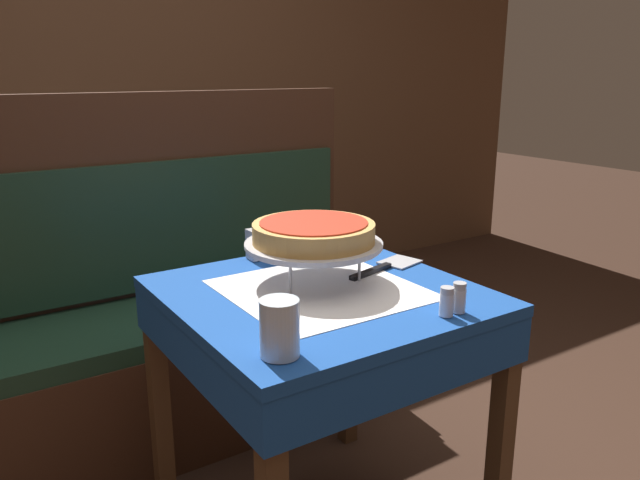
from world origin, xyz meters
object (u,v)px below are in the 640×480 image
object	(u,v)px
water_glass_near	(280,328)
pepper_shaker	(459,298)
dining_table_front	(321,325)
deep_dish_pizza	(314,232)
dining_table_rear	(76,224)
pizza_server	(386,266)
pizza_pan_stand	(314,246)
napkin_holder	(264,243)
condiment_caddy	(53,192)
booth_bench	(160,342)
salt_shaker	(447,302)

from	to	relation	value
water_glass_near	pepper_shaker	bearing A→B (deg)	-3.69
dining_table_front	deep_dish_pizza	world-z (taller)	deep_dish_pizza
dining_table_rear	pepper_shaker	xyz separation A→B (m)	(0.44, -1.92, 0.16)
pizza_server	pizza_pan_stand	bearing A→B (deg)	177.24
napkin_holder	condiment_caddy	distance (m)	1.33
napkin_holder	condiment_caddy	bearing A→B (deg)	105.33
dining_table_front	pizza_pan_stand	bearing A→B (deg)	74.74
deep_dish_pizza	dining_table_front	bearing A→B (deg)	-105.26
pizza_pan_stand	condiment_caddy	size ratio (longest dim) A/B	2.13
deep_dish_pizza	napkin_holder	distance (m)	0.28
deep_dish_pizza	napkin_holder	size ratio (longest dim) A/B	3.20
dining_table_front	booth_bench	bearing A→B (deg)	104.17
condiment_caddy	pizza_server	bearing A→B (deg)	-69.26
dining_table_front	booth_bench	size ratio (longest dim) A/B	0.44
booth_bench	pizza_server	size ratio (longest dim) A/B	6.07
booth_bench	pizza_pan_stand	size ratio (longest dim) A/B	4.67
dining_table_front	salt_shaker	bearing A→B (deg)	-64.91
dining_table_rear	napkin_holder	world-z (taller)	napkin_holder
dining_table_rear	pizza_pan_stand	distance (m)	1.59
pizza_server	pepper_shaker	world-z (taller)	pepper_shaker
dining_table_rear	pizza_pan_stand	bearing A→B (deg)	-80.08
dining_table_front	napkin_holder	distance (m)	0.36
dining_table_front	napkin_holder	xyz separation A→B (m)	(0.01, 0.33, 0.15)
napkin_holder	condiment_caddy	xyz separation A→B (m)	(-0.35, 1.28, -0.02)
pizza_server	pepper_shaker	size ratio (longest dim) A/B	3.89
dining_table_rear	deep_dish_pizza	world-z (taller)	deep_dish_pizza
booth_bench	pizza_server	world-z (taller)	booth_bench
salt_shaker	napkin_holder	world-z (taller)	napkin_holder
pizza_server	napkin_holder	distance (m)	0.37
pizza_server	salt_shaker	distance (m)	0.37
pizza_server	salt_shaker	world-z (taller)	salt_shaker
pizza_pan_stand	water_glass_near	world-z (taller)	water_glass_near
pizza_pan_stand	deep_dish_pizza	distance (m)	0.04
pizza_server	napkin_holder	world-z (taller)	napkin_holder
dining_table_rear	pizza_server	world-z (taller)	pizza_server
pepper_shaker	pizza_server	bearing A→B (deg)	78.95
salt_shaker	pepper_shaker	xyz separation A→B (m)	(0.04, 0.00, 0.00)
pizza_server	condiment_caddy	world-z (taller)	condiment_caddy
pepper_shaker	salt_shaker	bearing A→B (deg)	180.00
salt_shaker	napkin_holder	xyz separation A→B (m)	(-0.13, 0.63, 0.01)
dining_table_front	napkin_holder	world-z (taller)	napkin_holder
pizza_pan_stand	napkin_holder	bearing A→B (deg)	90.90
booth_bench	deep_dish_pizza	distance (m)	0.90
deep_dish_pizza	condiment_caddy	world-z (taller)	deep_dish_pizza
salt_shaker	napkin_holder	distance (m)	0.64
napkin_holder	salt_shaker	bearing A→B (deg)	-78.27
deep_dish_pizza	pizza_server	bearing A→B (deg)	-2.76
dining_table_front	condiment_caddy	xyz separation A→B (m)	(-0.34, 1.61, 0.13)
water_glass_near	dining_table_rear	bearing A→B (deg)	89.32
dining_table_rear	deep_dish_pizza	bearing A→B (deg)	-80.08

